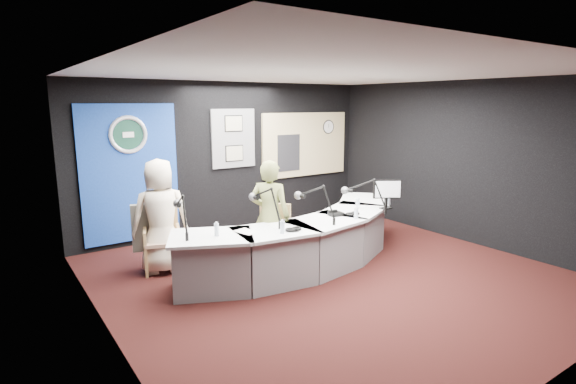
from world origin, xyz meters
TOP-DOWN VIEW (x-y plane):
  - ground at (0.00, 0.00)m, footprint 6.00×6.00m
  - ceiling at (0.00, 0.00)m, footprint 6.00×6.00m
  - wall_back at (0.00, 3.00)m, footprint 6.00×0.02m
  - wall_front at (0.00, -3.00)m, footprint 6.00×0.02m
  - wall_left at (-3.00, 0.00)m, footprint 0.02×6.00m
  - wall_right at (3.00, 0.00)m, footprint 0.02×6.00m
  - broadcast_desk at (-0.05, 0.55)m, footprint 4.50×1.90m
  - backdrop_panel at (-1.90, 2.97)m, footprint 1.60×0.05m
  - agency_seal at (-1.90, 2.93)m, footprint 0.63×0.07m
  - seal_center at (-1.90, 2.94)m, footprint 0.48×0.01m
  - pinboard at (0.05, 2.97)m, footprint 0.90×0.04m
  - framed_photo_upper at (0.05, 2.94)m, footprint 0.34×0.02m
  - framed_photo_lower at (0.05, 2.94)m, footprint 0.34×0.02m
  - booth_window_frame at (1.75, 2.97)m, footprint 2.12×0.06m
  - booth_glow at (1.75, 2.96)m, footprint 2.00×0.02m
  - equipment_rack at (1.30, 2.94)m, footprint 0.55×0.02m
  - wall_clock at (2.35, 2.94)m, footprint 0.28×0.01m
  - armchair_left at (-1.91, 1.52)m, footprint 0.74×0.74m
  - armchair_right at (-0.61, 0.67)m, footprint 0.67×0.67m
  - draped_jacket at (-2.01, 1.76)m, footprint 0.51×0.25m
  - person_man at (-1.91, 1.52)m, footprint 0.89×0.67m
  - person_woman at (-0.61, 0.67)m, footprint 0.68×0.71m
  - computer_monitor at (1.31, 0.23)m, footprint 0.39×0.26m
  - desk_phone at (0.36, 0.35)m, footprint 0.22×0.19m
  - headphones_near at (0.59, 0.23)m, footprint 0.20×0.20m
  - headphones_far at (-0.63, 0.05)m, footprint 0.20×0.20m
  - paper_stack at (-1.17, 0.36)m, footprint 0.27×0.34m
  - notepad at (-0.68, 0.39)m, footprint 0.26×0.33m
  - boom_mic_a at (-1.90, 0.74)m, footprint 0.25×0.73m
  - boom_mic_b at (-0.76, 0.53)m, footprint 0.17×0.74m
  - boom_mic_c at (-0.10, 0.26)m, footprint 0.31×0.71m
  - boom_mic_d at (0.82, 0.21)m, footprint 0.54×0.58m
  - water_bottles at (-0.00, 0.27)m, footprint 3.19×0.54m

SIDE VIEW (x-z plane):
  - ground at x=0.00m, z-range 0.00..0.00m
  - broadcast_desk at x=-0.05m, z-range 0.00..0.75m
  - armchair_right at x=-0.61m, z-range 0.00..0.86m
  - armchair_left at x=-1.91m, z-range 0.00..1.04m
  - draped_jacket at x=-2.01m, z-range 0.27..0.97m
  - paper_stack at x=-1.17m, z-range 0.75..0.75m
  - notepad at x=-0.68m, z-range 0.75..0.75m
  - headphones_near at x=0.59m, z-range 0.75..0.78m
  - headphones_far at x=-0.63m, z-range 0.75..0.78m
  - desk_phone at x=0.36m, z-range 0.75..0.80m
  - person_woman at x=-0.61m, z-range 0.00..1.63m
  - person_man at x=-1.91m, z-range 0.00..1.65m
  - water_bottles at x=0.00m, z-range 0.75..0.93m
  - boom_mic_a at x=-1.90m, z-range 0.75..1.35m
  - boom_mic_b at x=-0.76m, z-range 0.75..1.35m
  - boom_mic_c at x=-0.10m, z-range 0.75..1.35m
  - boom_mic_d at x=0.82m, z-range 0.75..1.35m
  - computer_monitor at x=1.31m, z-range 0.92..1.22m
  - backdrop_panel at x=-1.90m, z-range 0.10..2.40m
  - wall_back at x=0.00m, z-range 0.00..2.80m
  - wall_front at x=0.00m, z-range 0.00..2.80m
  - wall_left at x=-3.00m, z-range 0.00..2.80m
  - wall_right at x=3.00m, z-range 0.00..2.80m
  - equipment_rack at x=1.30m, z-range 1.03..1.78m
  - framed_photo_lower at x=0.05m, z-range 1.33..1.60m
  - booth_window_frame at x=1.75m, z-range 0.89..2.21m
  - booth_glow at x=1.75m, z-range 0.95..2.15m
  - pinboard at x=0.05m, z-range 1.20..2.30m
  - agency_seal at x=-1.90m, z-range 1.58..2.21m
  - seal_center at x=-1.90m, z-range 1.66..2.14m
  - wall_clock at x=2.35m, z-range 1.76..2.04m
  - framed_photo_upper at x=0.05m, z-range 1.89..2.17m
  - ceiling at x=0.00m, z-range 2.79..2.81m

